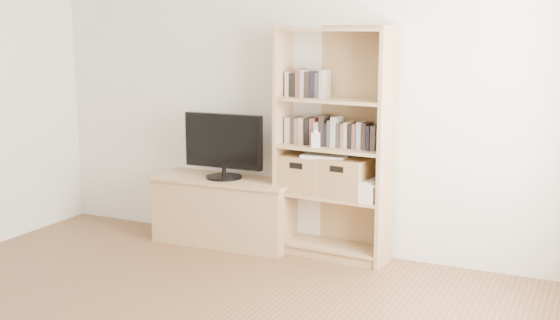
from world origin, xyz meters
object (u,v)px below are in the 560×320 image
Objects in this scene: tv_stand at (225,212)px; baby_monitor at (316,140)px; bookshelf at (333,144)px; television at (224,146)px; basket_right at (345,177)px; laptop at (325,156)px; basket_left at (305,173)px.

tv_stand is 10.22× the size of baby_monitor.
baby_monitor is (-0.11, -0.09, 0.04)m from bookshelf.
television is 1.89× the size of basket_right.
bookshelf is 0.27m from basket_right.
baby_monitor is at bearing -3.41° from television.
tv_stand is 1.03m from laptop.
basket_right is 0.23m from laptop.
bookshelf reaches higher than tv_stand.
basket_right reaches higher than basket_left.
television is at bearing -169.71° from basket_left.
tv_stand is at bearing 176.63° from baby_monitor.
bookshelf is 4.92× the size of basket_right.
television is at bearing 176.63° from baby_monitor.
basket_left is at bearing 4.70° from television.
laptop reaches higher than tv_stand.
basket_left is (0.69, 0.07, -0.18)m from television.
tv_stand is at bearing -171.57° from basket_right.
tv_stand is 0.79m from basket_left.
laptop is (-0.17, -0.00, 0.15)m from basket_right.
television is 1.06m from basket_right.
baby_monitor reaches higher than basket_right.
television reaches higher than basket_left.
laptop is at bearing 1.90° from television.
television is at bearing 177.17° from laptop.
television is 0.72m from basket_left.
bookshelf is 5.06× the size of basket_left.
basket_left is (-0.13, 0.10, -0.29)m from baby_monitor.
baby_monitor is (0.82, -0.03, 0.67)m from tv_stand.
baby_monitor is at bearing -4.71° from tv_stand.
bookshelf reaches higher than television.
basket_right is (0.21, 0.08, -0.28)m from baby_monitor.
basket_right is (1.04, 0.04, -0.18)m from television.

